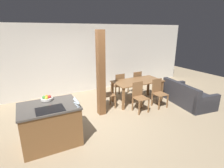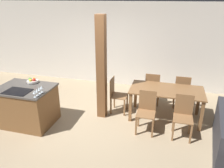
% 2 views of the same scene
% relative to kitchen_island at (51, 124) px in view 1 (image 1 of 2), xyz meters
% --- Properties ---
extents(ground_plane, '(16.00, 16.00, 0.00)m').
position_rel_kitchen_island_xyz_m(ground_plane, '(1.29, 0.46, -0.46)').
color(ground_plane, '#9E896B').
extents(wall_back, '(11.20, 0.08, 2.70)m').
position_rel_kitchen_island_xyz_m(wall_back, '(1.29, 3.04, 0.89)').
color(wall_back, silver).
rests_on(wall_back, ground_plane).
extents(kitchen_island, '(1.24, 0.94, 0.93)m').
position_rel_kitchen_island_xyz_m(kitchen_island, '(0.00, 0.00, 0.00)').
color(kitchen_island, brown).
rests_on(kitchen_island, ground_plane).
extents(fruit_bowl, '(0.26, 0.26, 0.12)m').
position_rel_kitchen_island_xyz_m(fruit_bowl, '(0.02, 0.31, 0.51)').
color(fruit_bowl, silver).
rests_on(fruit_bowl, kitchen_island).
extents(wine_glass_near, '(0.07, 0.07, 0.15)m').
position_rel_kitchen_island_xyz_m(wine_glass_near, '(0.55, -0.40, 0.58)').
color(wine_glass_near, silver).
rests_on(wine_glass_near, kitchen_island).
extents(wine_glass_middle, '(0.07, 0.07, 0.15)m').
position_rel_kitchen_island_xyz_m(wine_glass_middle, '(0.55, -0.31, 0.58)').
color(wine_glass_middle, silver).
rests_on(wine_glass_middle, kitchen_island).
extents(wine_glass_far, '(0.07, 0.07, 0.15)m').
position_rel_kitchen_island_xyz_m(wine_glass_far, '(0.55, -0.22, 0.58)').
color(wine_glass_far, silver).
rests_on(wine_glass_far, kitchen_island).
extents(wine_glass_end, '(0.07, 0.07, 0.15)m').
position_rel_kitchen_island_xyz_m(wine_glass_end, '(0.55, -0.14, 0.58)').
color(wine_glass_end, silver).
rests_on(wine_glass_end, kitchen_island).
extents(dining_table, '(1.73, 0.89, 0.77)m').
position_rel_kitchen_island_xyz_m(dining_table, '(3.13, 1.10, 0.20)').
color(dining_table, brown).
rests_on(dining_table, ground_plane).
extents(dining_chair_near_left, '(0.40, 0.40, 0.93)m').
position_rel_kitchen_island_xyz_m(dining_chair_near_left, '(2.74, 0.43, 0.03)').
color(dining_chair_near_left, brown).
rests_on(dining_chair_near_left, ground_plane).
extents(dining_chair_near_right, '(0.40, 0.40, 0.93)m').
position_rel_kitchen_island_xyz_m(dining_chair_near_right, '(3.52, 0.43, 0.03)').
color(dining_chair_near_right, brown).
rests_on(dining_chair_near_right, ground_plane).
extents(dining_chair_far_left, '(0.40, 0.40, 0.93)m').
position_rel_kitchen_island_xyz_m(dining_chair_far_left, '(2.74, 1.77, 0.03)').
color(dining_chair_far_left, brown).
rests_on(dining_chair_far_left, ground_plane).
extents(dining_chair_far_right, '(0.40, 0.40, 0.93)m').
position_rel_kitchen_island_xyz_m(dining_chair_far_right, '(3.52, 1.77, 0.03)').
color(dining_chair_far_right, brown).
rests_on(dining_chair_far_right, ground_plane).
extents(dining_chair_head_end, '(0.40, 0.40, 0.93)m').
position_rel_kitchen_island_xyz_m(dining_chair_head_end, '(1.89, 1.10, 0.03)').
color(dining_chair_head_end, brown).
rests_on(dining_chair_head_end, ground_plane).
extents(couch, '(1.15, 1.80, 0.77)m').
position_rel_kitchen_island_xyz_m(couch, '(4.56, 0.13, -0.20)').
color(couch, '#2D2D33').
rests_on(couch, ground_plane).
extents(timber_post, '(0.21, 0.21, 2.49)m').
position_rel_kitchen_island_xyz_m(timber_post, '(1.60, 0.79, 0.78)').
color(timber_post, brown).
rests_on(timber_post, ground_plane).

